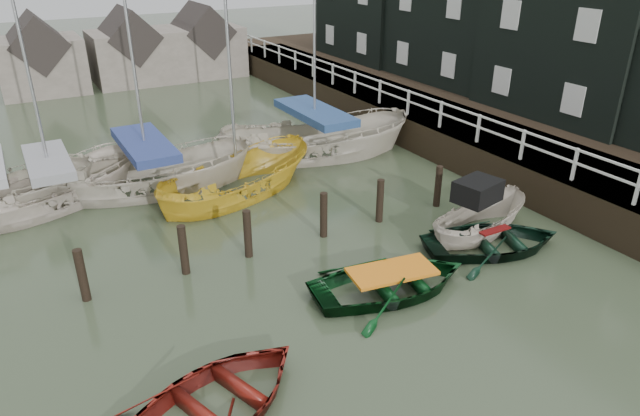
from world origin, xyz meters
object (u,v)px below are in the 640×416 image
rowboat_dkgreen (492,250)px  sailboat_c (238,193)px  sailboat_b (151,188)px  sailboat_d (315,153)px  motorboat (477,229)px  rowboat_green (391,292)px  sailboat_a (57,202)px  rowboat_red (216,415)px

rowboat_dkgreen → sailboat_c: 8.72m
sailboat_b → sailboat_d: size_ratio=1.04×
sailboat_b → rowboat_dkgreen: bearing=-128.7°
motorboat → rowboat_green: bearing=95.4°
rowboat_green → sailboat_a: bearing=42.8°
rowboat_green → rowboat_red: bearing=116.9°
motorboat → sailboat_a: sailboat_a is taller
motorboat → rowboat_dkgreen: bearing=146.7°
sailboat_d → motorboat: bearing=-156.2°
sailboat_c → rowboat_green: bearing=169.2°
sailboat_a → rowboat_green: bearing=-168.4°
rowboat_green → rowboat_dkgreen: (3.77, 0.31, 0.00)m
sailboat_c → sailboat_d: 4.68m
rowboat_red → rowboat_green: size_ratio=0.98×
rowboat_green → sailboat_a: size_ratio=0.38×
rowboat_red → sailboat_a: (-1.38, 11.51, 0.06)m
rowboat_green → motorboat: size_ratio=0.98×
sailboat_d → sailboat_b: bearing=109.1°
rowboat_dkgreen → rowboat_red: bearing=120.9°
sailboat_c → sailboat_d: (4.20, 2.07, 0.04)m
rowboat_green → sailboat_b: 10.08m
rowboat_red → sailboat_a: 11.60m
sailboat_c → rowboat_red: bearing=137.1°
rowboat_dkgreen → motorboat: (0.39, 1.03, 0.11)m
rowboat_dkgreen → sailboat_a: 14.06m
sailboat_a → sailboat_d: size_ratio=0.94×
rowboat_red → rowboat_dkgreen: bearing=-97.0°
sailboat_a → sailboat_d: (9.80, -0.12, -0.00)m
rowboat_green → motorboat: bearing=-63.5°
sailboat_c → sailboat_d: bearing=-82.3°
rowboat_red → sailboat_b: (1.66, 11.15, 0.06)m
sailboat_a → sailboat_d: sailboat_d is taller
sailboat_b → sailboat_d: bearing=-75.6°
motorboat → sailboat_a: (-10.79, 8.44, -0.05)m
rowboat_dkgreen → sailboat_d: bearing=21.8°
rowboat_dkgreen → sailboat_c: sailboat_c is taller
rowboat_red → motorboat: bearing=-91.7°
rowboat_red → sailboat_b: size_ratio=0.33×
motorboat → sailboat_a: bearing=39.5°
motorboat → sailboat_c: 8.12m
rowboat_green → rowboat_dkgreen: bearing=-76.6°
rowboat_red → rowboat_green: bearing=-91.5°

